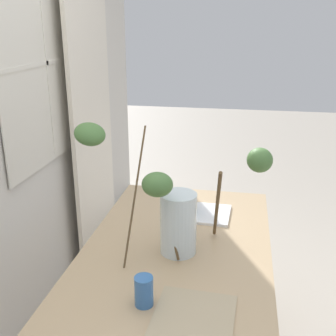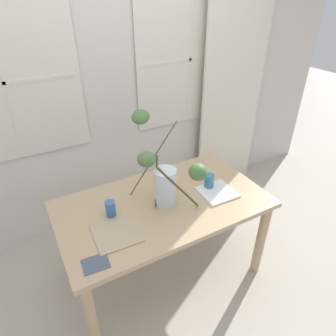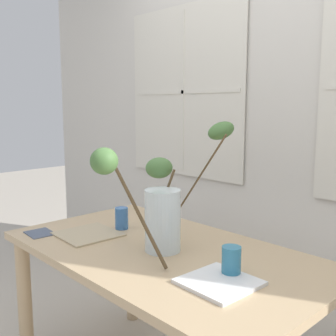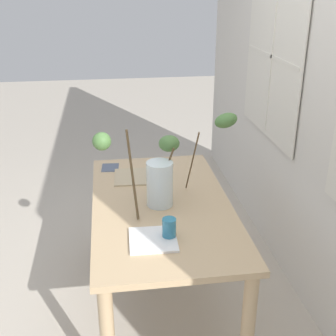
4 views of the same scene
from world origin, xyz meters
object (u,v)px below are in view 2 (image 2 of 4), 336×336
(dining_table, at_px, (163,214))
(plate_square_left, at_px, (116,233))
(drinking_glass_blue_left, at_px, (110,209))
(plate_square_right, at_px, (217,192))
(vase_with_branches, at_px, (163,176))
(drinking_glass_blue_right, at_px, (209,181))

(dining_table, relative_size, plate_square_left, 5.38)
(drinking_glass_blue_left, relative_size, plate_square_right, 0.46)
(vase_with_branches, xyz_separation_m, plate_square_right, (0.40, -0.11, -0.21))
(dining_table, bearing_deg, plate_square_left, -161.64)
(vase_with_branches, xyz_separation_m, drinking_glass_blue_left, (-0.37, 0.04, -0.16))
(dining_table, distance_m, drinking_glass_blue_right, 0.42)
(dining_table, height_order, vase_with_branches, vase_with_branches)
(plate_square_left, distance_m, plate_square_right, 0.80)
(drinking_glass_blue_left, relative_size, plate_square_left, 0.41)
(vase_with_branches, relative_size, drinking_glass_blue_right, 7.33)
(dining_table, distance_m, plate_square_right, 0.43)
(vase_with_branches, relative_size, plate_square_left, 3.06)
(dining_table, height_order, drinking_glass_blue_left, drinking_glass_blue_left)
(drinking_glass_blue_left, bearing_deg, plate_square_right, -10.74)
(dining_table, xyz_separation_m, plate_square_right, (0.40, -0.10, 0.12))
(dining_table, height_order, plate_square_right, plate_square_right)
(vase_with_branches, height_order, drinking_glass_blue_left, vase_with_branches)
(plate_square_right, bearing_deg, plate_square_left, -177.36)
(dining_table, height_order, drinking_glass_blue_right, drinking_glass_blue_right)
(drinking_glass_blue_right, bearing_deg, plate_square_right, -80.55)
(dining_table, bearing_deg, plate_square_right, -13.48)
(vase_with_branches, xyz_separation_m, plate_square_left, (-0.40, -0.14, -0.21))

